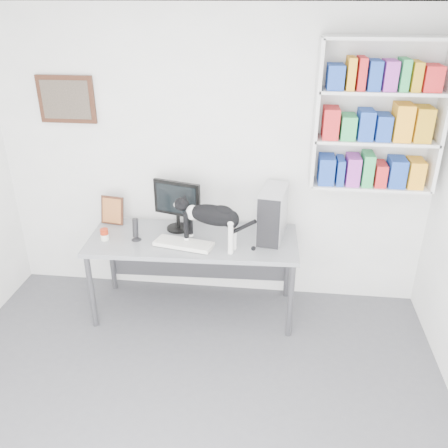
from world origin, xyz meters
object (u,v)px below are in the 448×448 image
object	(u,v)px
leaning_print	(112,210)
bookshelf	(378,116)
keyboard	(184,244)
pc_tower	(273,214)
desk	(194,275)
soup_can	(104,234)
cat	(212,226)
monitor	(178,205)
speaker	(136,229)

from	to	relation	value
leaning_print	bookshelf	bearing A→B (deg)	9.99
keyboard	pc_tower	world-z (taller)	pc_tower
pc_tower	desk	bearing A→B (deg)	-162.25
desk	soup_can	distance (m)	0.90
bookshelf	cat	xyz separation A→B (m)	(-1.32, -0.42, -0.87)
leaning_print	cat	xyz separation A→B (m)	(1.00, -0.36, 0.07)
monitor	pc_tower	distance (m)	0.87
monitor	cat	size ratio (longest dim) A/B	0.72
pc_tower	leaning_print	bearing A→B (deg)	-175.83
monitor	soup_can	world-z (taller)	monitor
bookshelf	monitor	world-z (taller)	bookshelf
pc_tower	leaning_print	size ratio (longest dim) A/B	1.65
desk	pc_tower	distance (m)	0.94
pc_tower	soup_can	world-z (taller)	pc_tower
bookshelf	pc_tower	bearing A→B (deg)	-168.89
monitor	speaker	world-z (taller)	monitor
keyboard	cat	world-z (taller)	cat
bookshelf	soup_can	bearing A→B (deg)	-170.29
desk	speaker	xyz separation A→B (m)	(-0.50, -0.08, 0.49)
bookshelf	speaker	distance (m)	2.26
leaning_print	desk	bearing A→B (deg)	-6.82
bookshelf	keyboard	bearing A→B (deg)	-165.05
monitor	keyboard	size ratio (longest dim) A/B	0.95
keyboard	speaker	xyz separation A→B (m)	(-0.44, 0.06, 0.09)
keyboard	speaker	bearing A→B (deg)	-176.16
monitor	keyboard	bearing A→B (deg)	-54.52
keyboard	cat	distance (m)	0.31
speaker	leaning_print	distance (m)	0.44
keyboard	soup_can	world-z (taller)	soup_can
speaker	cat	bearing A→B (deg)	1.49
desk	cat	xyz separation A→B (m)	(0.19, -0.14, 0.59)
leaning_print	cat	size ratio (longest dim) A/B	0.41
cat	pc_tower	bearing A→B (deg)	42.87
pc_tower	speaker	world-z (taller)	pc_tower
bookshelf	desk	xyz separation A→B (m)	(-1.51, -0.28, -1.46)
pc_tower	soup_can	xyz separation A→B (m)	(-1.47, -0.23, -0.18)
bookshelf	keyboard	xyz separation A→B (m)	(-1.57, -0.42, -1.05)
speaker	soup_can	world-z (taller)	speaker
soup_can	pc_tower	bearing A→B (deg)	8.92
soup_can	leaning_print	bearing A→B (deg)	95.76
pc_tower	cat	distance (m)	0.57
pc_tower	leaning_print	xyz separation A→B (m)	(-1.51, 0.11, -0.09)
keyboard	leaning_print	xyz separation A→B (m)	(-0.75, 0.37, 0.12)
cat	leaning_print	bearing A→B (deg)	176.25
bookshelf	pc_tower	world-z (taller)	bookshelf
desk	soup_can	size ratio (longest dim) A/B	17.62
speaker	soup_can	bearing A→B (deg)	-167.50
keyboard	cat	size ratio (longest dim) A/B	0.76
desk	cat	distance (m)	0.64
desk	speaker	size ratio (longest dim) A/B	8.76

